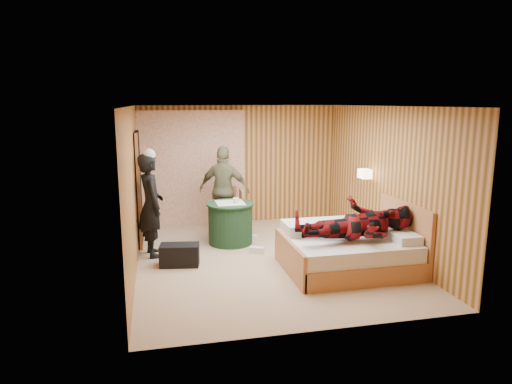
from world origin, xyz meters
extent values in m
cube|color=tan|center=(0.00, 0.00, 0.00)|extent=(4.20, 5.00, 0.01)
cube|color=white|center=(0.00, 0.00, 2.50)|extent=(4.20, 5.00, 0.01)
cube|color=tan|center=(0.00, 2.50, 1.25)|extent=(4.20, 0.02, 2.50)
cube|color=tan|center=(-2.10, 0.00, 1.25)|extent=(0.02, 5.00, 2.50)
cube|color=tan|center=(2.10, 0.00, 1.25)|extent=(0.02, 5.00, 2.50)
cube|color=beige|center=(-1.00, 2.43, 1.20)|extent=(2.20, 0.08, 2.40)
cube|color=black|center=(-2.06, 1.40, 1.02)|extent=(0.06, 0.90, 2.05)
cylinder|color=gold|center=(2.00, 0.45, 1.30)|extent=(0.18, 0.04, 0.04)
cube|color=#FFE3B2|center=(1.92, 0.45, 1.30)|extent=(0.18, 0.24, 0.16)
cube|color=#BB7E4C|center=(1.10, -0.76, 0.14)|extent=(1.87, 1.50, 0.28)
cube|color=silver|center=(1.10, -0.76, 0.40)|extent=(1.82, 1.44, 0.23)
cube|color=#BB7E4C|center=(0.16, -0.76, 0.26)|extent=(0.06, 1.50, 0.52)
cube|color=#BB7E4C|center=(2.06, -0.76, 0.52)|extent=(0.06, 1.50, 1.03)
cube|color=silver|center=(1.83, -1.11, 0.58)|extent=(0.36, 0.52, 0.13)
cube|color=silver|center=(1.83, -0.40, 0.58)|extent=(0.36, 0.52, 0.13)
cube|color=silver|center=(0.77, -0.33, 0.60)|extent=(1.12, 0.56, 0.17)
cube|color=#BB7E4C|center=(1.88, 0.12, 0.27)|extent=(0.39, 0.53, 0.53)
cube|color=#BB7E4C|center=(1.88, 0.12, 0.44)|extent=(0.41, 0.55, 0.03)
cylinder|color=#1C3D20|center=(-0.45, 0.99, 0.37)|extent=(0.81, 0.81, 0.73)
cylinder|color=#1C3D20|center=(-0.45, 0.99, 0.74)|extent=(0.87, 0.87, 0.03)
cube|color=silver|center=(-0.45, 0.99, 0.76)|extent=(0.66, 0.66, 0.01)
cube|color=#BB7E4C|center=(-0.45, 1.59, 0.45)|extent=(0.51, 0.51, 0.05)
cube|color=#BB7E4C|center=(-0.40, 1.77, 0.70)|extent=(0.42, 0.14, 0.46)
cylinder|color=#BB7E4C|center=(-0.66, 1.47, 0.21)|extent=(0.04, 0.04, 0.43)
cylinder|color=#BB7E4C|center=(-0.24, 1.71, 0.21)|extent=(0.04, 0.04, 0.43)
cube|color=#BB7E4C|center=(-0.32, 1.50, 0.43)|extent=(0.42, 0.42, 0.05)
cube|color=#BB7E4C|center=(-0.14, 1.50, 0.67)|extent=(0.05, 0.41, 0.44)
cylinder|color=#BB7E4C|center=(-0.48, 1.68, 0.21)|extent=(0.04, 0.04, 0.41)
cylinder|color=#BB7E4C|center=(-0.17, 1.33, 0.21)|extent=(0.04, 0.04, 0.41)
cube|color=black|center=(-1.43, -0.01, 0.17)|extent=(0.66, 0.42, 0.35)
cube|color=silver|center=(-0.05, 1.02, 0.06)|extent=(0.27, 0.17, 0.11)
cube|color=silver|center=(-0.10, 0.31, 0.05)|extent=(0.27, 0.19, 0.11)
imported|color=black|center=(-1.85, 0.60, 0.87)|extent=(0.54, 0.71, 1.74)
imported|color=#696846|center=(-0.45, 1.71, 0.86)|extent=(1.09, 0.80, 1.72)
imported|color=maroon|center=(1.15, -0.96, 0.95)|extent=(0.86, 0.67, 1.77)
imported|color=silver|center=(1.88, 0.07, 0.54)|extent=(0.26, 0.28, 0.02)
imported|color=silver|center=(1.88, 0.07, 0.56)|extent=(0.23, 0.26, 0.02)
imported|color=silver|center=(1.88, 0.25, 0.58)|extent=(0.11, 0.11, 0.09)
imported|color=silver|center=(-0.35, 0.94, 0.82)|extent=(0.15, 0.15, 0.10)
camera|label=1|loc=(-1.74, -7.03, 2.56)|focal=32.00mm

